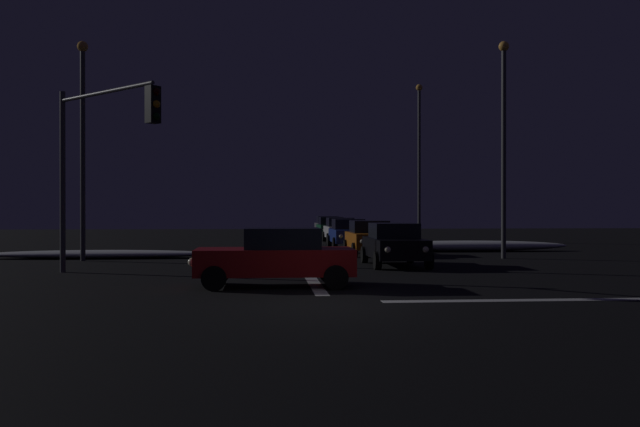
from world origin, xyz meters
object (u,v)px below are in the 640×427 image
sedan_black (395,244)px  sedan_blue (348,233)px  sedan_green (331,228)px  sedan_red_crossing (276,257)px  sedan_gray (328,226)px  traffic_signal_nw (99,142)px  streetlamp_right_near (504,134)px  sedan_orange (370,237)px  streetlamp_right_far (419,152)px  streetlamp_left_near (83,134)px  sedan_white (340,230)px

sedan_black → sedan_blue: (-0.24, 12.08, 0.00)m
sedan_green → sedan_red_crossing: same height
sedan_blue → sedan_gray: size_ratio=1.00×
sedan_green → traffic_signal_nw: size_ratio=0.73×
sedan_green → streetlamp_right_near: streetlamp_right_near is taller
sedan_orange → sedan_green: same height
sedan_black → streetlamp_right_far: size_ratio=0.42×
streetlamp_left_near → sedan_red_crossing: bearing=-52.5°
streetlamp_right_far → sedan_green: bearing=142.1°
sedan_orange → sedan_blue: (-0.26, 5.85, 0.00)m
sedan_black → streetlamp_right_near: bearing=32.8°
sedan_red_crossing → sedan_blue: bearing=77.2°
sedan_white → sedan_black: bearing=-90.0°
sedan_blue → sedan_white: 6.35m
sedan_red_crossing → traffic_signal_nw: size_ratio=0.73×
traffic_signal_nw → streetlamp_left_near: bearing=108.4°
sedan_gray → streetlamp_left_near: bearing=-115.3°
sedan_red_crossing → streetlamp_right_far: streetlamp_right_far is taller
sedan_black → sedan_gray: 29.45m
traffic_signal_nw → sedan_gray: bearing=72.9°
sedan_black → sedan_green: 23.66m
sedan_gray → streetlamp_right_near: 26.89m
sedan_gray → sedan_red_crossing: same height
sedan_white → streetlamp_left_near: bearing=-128.9°
sedan_blue → sedan_white: (0.25, 6.34, 0.00)m
sedan_blue → sedan_green: size_ratio=1.00×
streetlamp_right_near → streetlamp_right_far: (0.00, 16.00, 0.57)m
sedan_black → streetlamp_right_far: streetlamp_right_far is taller
sedan_orange → sedan_white: 12.20m
sedan_red_crossing → streetlamp_right_far: bearing=69.3°
sedan_green → sedan_red_crossing: (-4.38, -30.18, 0.00)m
sedan_gray → sedan_orange: bearing=-90.4°
sedan_blue → streetlamp_right_far: size_ratio=0.42×
sedan_gray → streetlamp_left_near: size_ratio=0.49×
sedan_blue → streetlamp_left_near: bearing=-143.9°
traffic_signal_nw → streetlamp_right_near: streetlamp_right_near is taller
sedan_blue → traffic_signal_nw: 18.44m
sedan_white → sedan_green: 5.24m
sedan_green → sedan_gray: (0.28, 5.79, 0.00)m
streetlamp_left_near → sedan_gray: bearing=64.7°
sedan_white → streetlamp_left_near: streetlamp_left_near is taller
sedan_white → sedan_green: same height
sedan_white → streetlamp_right_near: size_ratio=0.47×
streetlamp_right_near → streetlamp_right_far: 16.01m
sedan_green → sedan_gray: size_ratio=1.00×
sedan_orange → traffic_signal_nw: 14.12m
sedan_orange → sedan_gray: (0.18, 23.23, 0.00)m
sedan_red_crossing → streetlamp_right_near: size_ratio=0.47×
sedan_red_crossing → sedan_orange: bearing=70.7°
streetlamp_left_near → sedan_orange: bearing=12.9°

